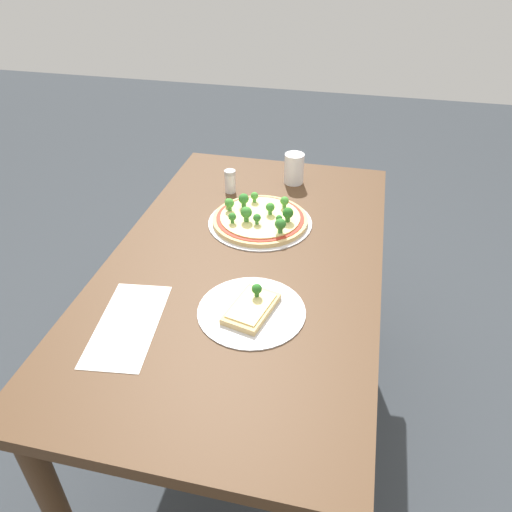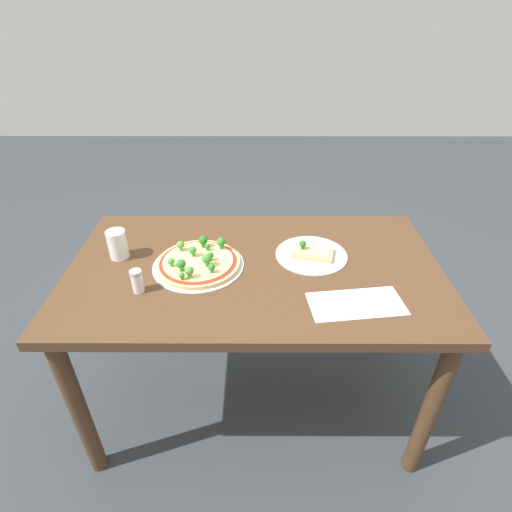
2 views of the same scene
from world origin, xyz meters
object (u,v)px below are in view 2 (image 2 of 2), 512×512
at_px(dining_table, 255,287).
at_px(pizza_tray_whole, 198,262).
at_px(drinking_cup, 118,244).
at_px(condiment_shaker, 137,281).
at_px(pizza_tray_slice, 311,253).

xyz_separation_m(dining_table, pizza_tray_whole, (0.20, 0.00, 0.11)).
bearing_deg(drinking_cup, dining_table, 173.48).
bearing_deg(dining_table, pizza_tray_whole, 0.59).
relative_size(dining_table, condiment_shaker, 16.53).
height_order(drinking_cup, condiment_shaker, drinking_cup).
xyz_separation_m(dining_table, condiment_shaker, (0.38, 0.15, 0.14)).
xyz_separation_m(pizza_tray_slice, condiment_shaker, (0.60, 0.22, 0.03)).
relative_size(pizza_tray_slice, condiment_shaker, 3.31).
bearing_deg(condiment_shaker, drinking_cup, -59.39).
height_order(pizza_tray_whole, drinking_cup, drinking_cup).
height_order(pizza_tray_slice, condiment_shaker, condiment_shaker).
bearing_deg(dining_table, drinking_cup, -6.52).
xyz_separation_m(drinking_cup, condiment_shaker, (-0.12, 0.20, -0.01)).
bearing_deg(condiment_shaker, pizza_tray_slice, -160.01).
height_order(dining_table, pizza_tray_slice, pizza_tray_slice).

